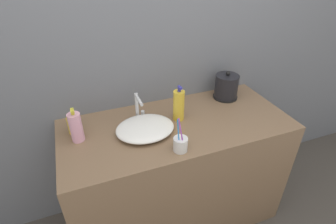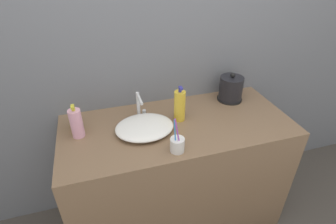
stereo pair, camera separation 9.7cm
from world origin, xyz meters
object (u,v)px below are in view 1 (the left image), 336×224
at_px(electric_kettle, 226,87).
at_px(lotion_bottle, 179,105).
at_px(toothbrush_cup, 180,144).
at_px(shampoo_bottle, 73,124).
at_px(faucet, 138,105).
at_px(mouthwash_bottle, 76,127).

distance_m(electric_kettle, lotion_bottle, 0.45).
relative_size(electric_kettle, toothbrush_cup, 0.95).
xyz_separation_m(electric_kettle, shampoo_bottle, (-1.05, -0.05, -0.02)).
distance_m(faucet, lotion_bottle, 0.25).
bearing_deg(toothbrush_cup, lotion_bottle, 69.00).
relative_size(toothbrush_cup, mouthwash_bottle, 1.03).
height_order(electric_kettle, lotion_bottle, lotion_bottle).
relative_size(lotion_bottle, mouthwash_bottle, 1.12).
xyz_separation_m(lotion_bottle, shampoo_bottle, (-0.63, 0.09, -0.04)).
bearing_deg(mouthwash_bottle, lotion_bottle, -0.54).
bearing_deg(lotion_bottle, shampoo_bottle, 171.99).
relative_size(toothbrush_cup, lotion_bottle, 0.92).
bearing_deg(electric_kettle, mouthwash_bottle, -172.71).
bearing_deg(faucet, shampoo_bottle, -179.43).
xyz_separation_m(faucet, shampoo_bottle, (-0.40, -0.00, -0.04)).
bearing_deg(faucet, electric_kettle, 4.01).
height_order(electric_kettle, toothbrush_cup, toothbrush_cup).
distance_m(faucet, electric_kettle, 0.66).
height_order(toothbrush_cup, mouthwash_bottle, toothbrush_cup).
xyz_separation_m(toothbrush_cup, mouthwash_bottle, (-0.50, 0.29, 0.05)).
distance_m(electric_kettle, toothbrush_cup, 0.68).
height_order(faucet, mouthwash_bottle, mouthwash_bottle).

